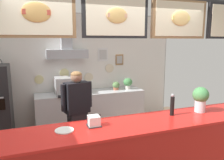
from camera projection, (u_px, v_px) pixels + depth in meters
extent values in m
cube|color=gray|center=(76.00, 71.00, 5.40)|extent=(4.99, 0.12, 2.72)
cube|color=white|center=(76.00, 71.00, 5.34)|extent=(4.95, 0.01, 2.68)
cylinder|color=beige|center=(39.00, 80.00, 5.06)|extent=(0.20, 0.02, 0.20)
cylinder|color=beige|center=(64.00, 73.00, 5.23)|extent=(0.21, 0.02, 0.21)
cylinder|color=beige|center=(89.00, 77.00, 5.45)|extent=(0.22, 0.02, 0.22)
cylinder|color=beige|center=(110.00, 68.00, 5.60)|extent=(0.22, 0.02, 0.22)
cube|color=white|center=(103.00, 55.00, 5.48)|extent=(0.26, 0.02, 0.33)
cube|color=#B7B7B7|center=(103.00, 55.00, 5.47)|extent=(0.18, 0.01, 0.24)
cube|color=#997047|center=(119.00, 60.00, 5.65)|extent=(0.21, 0.02, 0.27)
cube|color=#A8A8A8|center=(120.00, 60.00, 5.64)|extent=(0.15, 0.01, 0.19)
cube|color=#A3A5AD|center=(67.00, 54.00, 5.03)|extent=(0.92, 0.33, 0.20)
cube|color=#A3A5AD|center=(66.00, 32.00, 4.99)|extent=(0.24, 0.24, 0.78)
cube|color=olive|center=(36.00, 14.00, 2.39)|extent=(0.84, 0.05, 0.51)
cube|color=#F2E5C6|center=(37.00, 14.00, 2.36)|extent=(0.76, 0.01, 0.45)
ellipsoid|color=tan|center=(36.00, 12.00, 2.35)|extent=(0.30, 0.04, 0.21)
cube|color=#B74233|center=(36.00, 12.00, 2.34)|extent=(0.29, 0.01, 0.05)
cube|color=black|center=(116.00, 17.00, 2.70)|extent=(0.84, 0.05, 0.51)
cube|color=#F2E5C6|center=(117.00, 17.00, 2.67)|extent=(0.76, 0.01, 0.45)
ellipsoid|color=#DBAD60|center=(117.00, 15.00, 2.66)|extent=(0.27, 0.04, 0.19)
cube|color=tan|center=(117.00, 15.00, 2.65)|extent=(0.25, 0.01, 0.05)
cube|color=olive|center=(179.00, 19.00, 3.00)|extent=(0.84, 0.05, 0.51)
cube|color=beige|center=(180.00, 19.00, 2.98)|extent=(0.76, 0.01, 0.45)
ellipsoid|color=#E5BC70|center=(181.00, 18.00, 2.97)|extent=(0.29, 0.04, 0.20)
cube|color=#E5C666|center=(181.00, 18.00, 2.96)|extent=(0.28, 0.01, 0.05)
cube|color=red|center=(124.00, 126.00, 2.65)|extent=(3.87, 0.64, 0.03)
cube|color=silver|center=(91.00, 110.00, 5.27)|extent=(2.52, 0.58, 0.90)
cube|color=#9FA1A5|center=(91.00, 122.00, 5.32)|extent=(2.40, 0.54, 0.02)
cube|color=#232328|center=(78.00, 138.00, 3.79)|extent=(0.33, 0.26, 0.90)
cube|color=black|center=(77.00, 97.00, 3.66)|extent=(0.43, 0.30, 0.51)
cylinder|color=black|center=(89.00, 94.00, 3.78)|extent=(0.08, 0.08, 0.44)
cylinder|color=black|center=(63.00, 98.00, 3.53)|extent=(0.08, 0.08, 0.44)
sphere|color=#997056|center=(76.00, 77.00, 3.60)|extent=(0.19, 0.19, 0.19)
ellipsoid|color=olive|center=(76.00, 74.00, 3.59)|extent=(0.18, 0.18, 0.10)
cube|color=silver|center=(67.00, 86.00, 4.96)|extent=(0.52, 0.45, 0.39)
cylinder|color=#4C4C51|center=(64.00, 89.00, 4.69)|extent=(0.06, 0.06, 0.06)
cube|color=black|center=(69.00, 96.00, 4.75)|extent=(0.47, 0.10, 0.04)
sphere|color=black|center=(76.00, 84.00, 4.77)|extent=(0.04, 0.04, 0.04)
cylinder|color=beige|center=(86.00, 91.00, 5.14)|extent=(0.10, 0.10, 0.08)
ellipsoid|color=#47894C|center=(86.00, 86.00, 5.12)|extent=(0.18, 0.18, 0.16)
cylinder|color=beige|center=(128.00, 87.00, 5.50)|extent=(0.12, 0.12, 0.10)
ellipsoid|color=#47894C|center=(128.00, 82.00, 5.47)|extent=(0.22, 0.22, 0.20)
cylinder|color=#9E563D|center=(116.00, 89.00, 5.42)|extent=(0.13, 0.13, 0.06)
ellipsoid|color=#5B844C|center=(116.00, 85.00, 5.40)|extent=(0.18, 0.18, 0.16)
cube|color=#262628|center=(94.00, 126.00, 2.61)|extent=(0.16, 0.16, 0.01)
cylinder|color=#262628|center=(87.00, 121.00, 2.57)|extent=(0.01, 0.01, 0.14)
cylinder|color=#262628|center=(100.00, 119.00, 2.62)|extent=(0.01, 0.01, 0.14)
cube|color=white|center=(94.00, 121.00, 2.60)|extent=(0.13, 0.13, 0.12)
cylinder|color=black|center=(172.00, 106.00, 2.96)|extent=(0.05, 0.05, 0.25)
sphere|color=gray|center=(173.00, 95.00, 2.94)|extent=(0.05, 0.05, 0.05)
cylinder|color=white|center=(64.00, 130.00, 2.47)|extent=(0.21, 0.21, 0.01)
cylinder|color=silver|center=(200.00, 106.00, 3.12)|extent=(0.15, 0.15, 0.17)
cylinder|color=gray|center=(200.00, 110.00, 3.13)|extent=(0.14, 0.14, 0.05)
ellipsoid|color=#47894C|center=(201.00, 95.00, 3.09)|extent=(0.22, 0.22, 0.22)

